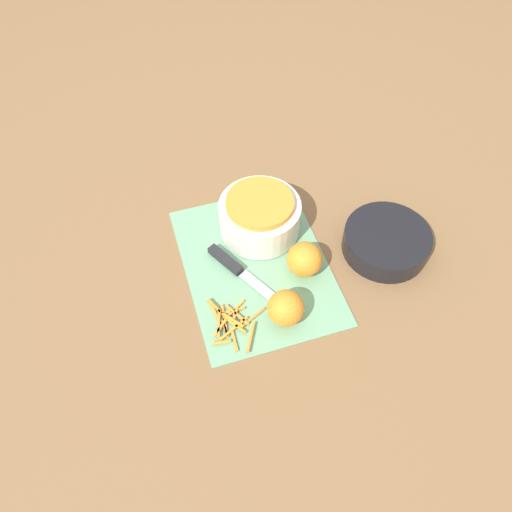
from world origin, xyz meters
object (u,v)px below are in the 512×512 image
(knife, at_px, (235,268))
(orange_left, at_px, (286,308))
(bowl_dark, at_px, (386,241))
(bowl_speckled, at_px, (260,215))
(orange_right, at_px, (305,259))

(knife, bearing_deg, orange_left, -4.25)
(orange_left, bearing_deg, bowl_dark, 110.62)
(bowl_speckled, xyz_separation_m, orange_right, (0.14, 0.05, -0.01))
(bowl_dark, distance_m, orange_left, 0.29)
(bowl_dark, relative_size, orange_right, 2.48)
(bowl_speckled, relative_size, orange_right, 2.39)
(bowl_speckled, relative_size, orange_left, 2.47)
(bowl_dark, xyz_separation_m, knife, (-0.04, -0.33, -0.01))
(bowl_speckled, height_order, orange_right, bowl_speckled)
(bowl_speckled, height_order, bowl_dark, bowl_speckled)
(bowl_dark, relative_size, knife, 0.87)
(bowl_dark, height_order, orange_right, orange_right)
(bowl_speckled, bearing_deg, bowl_dark, 61.66)
(orange_right, bearing_deg, orange_left, -37.72)
(bowl_dark, distance_m, knife, 0.34)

